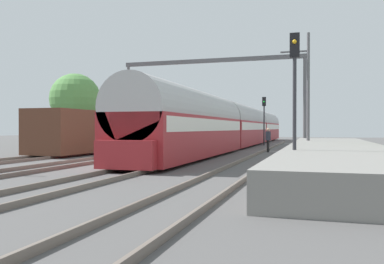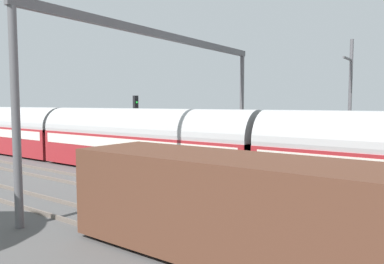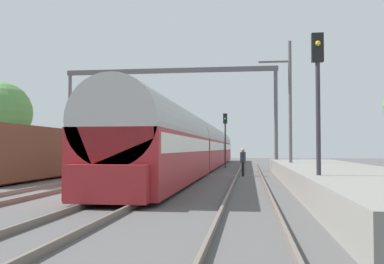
{
  "view_description": "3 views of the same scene",
  "coord_description": "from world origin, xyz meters",
  "px_view_note": "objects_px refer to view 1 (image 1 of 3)",
  "views": [
    {
      "loc": [
        8.93,
        -19.87,
        1.72
      ],
      "look_at": [
        2.0,
        2.59,
        1.5
      ],
      "focal_mm": 37.83,
      "sensor_mm": 36.0,
      "label": 1
    },
    {
      "loc": [
        -14.57,
        2.63,
        4.28
      ],
      "look_at": [
        0.69,
        13.67,
        2.82
      ],
      "focal_mm": 34.43,
      "sensor_mm": 36.0,
      "label": 2
    },
    {
      "loc": [
        6.02,
        -17.97,
        1.72
      ],
      "look_at": [
        1.0,
        20.3,
        3.17
      ],
      "focal_mm": 40.75,
      "sensor_mm": 36.0,
      "label": 3
    }
  ],
  "objects_px": {
    "freight_car": "(99,132)",
    "passenger_train": "(241,126)",
    "railway_signal_near": "(295,84)",
    "catenary_gantry": "(211,81)",
    "person_crossing": "(268,138)",
    "railway_signal_far": "(264,114)"
  },
  "relations": [
    {
      "from": "freight_car",
      "to": "passenger_train",
      "type": "bearing_deg",
      "value": 57.8
    },
    {
      "from": "passenger_train",
      "to": "railway_signal_near",
      "type": "distance_m",
      "value": 23.61
    },
    {
      "from": "passenger_train",
      "to": "freight_car",
      "type": "distance_m",
      "value": 15.04
    },
    {
      "from": "catenary_gantry",
      "to": "freight_car",
      "type": "bearing_deg",
      "value": -124.06
    },
    {
      "from": "passenger_train",
      "to": "freight_car",
      "type": "relative_size",
      "value": 3.78
    },
    {
      "from": "passenger_train",
      "to": "catenary_gantry",
      "type": "bearing_deg",
      "value": -117.57
    },
    {
      "from": "passenger_train",
      "to": "railway_signal_near",
      "type": "relative_size",
      "value": 9.29
    },
    {
      "from": "person_crossing",
      "to": "passenger_train",
      "type": "bearing_deg",
      "value": -143.41
    },
    {
      "from": "railway_signal_far",
      "to": "passenger_train",
      "type": "bearing_deg",
      "value": -129.95
    },
    {
      "from": "freight_car",
      "to": "railway_signal_far",
      "type": "relative_size",
      "value": 2.69
    },
    {
      "from": "person_crossing",
      "to": "railway_signal_far",
      "type": "distance_m",
      "value": 12.0
    },
    {
      "from": "person_crossing",
      "to": "freight_car",
      "type": "bearing_deg",
      "value": -58.71
    },
    {
      "from": "passenger_train",
      "to": "catenary_gantry",
      "type": "xyz_separation_m",
      "value": [
        -2.0,
        -3.84,
        3.92
      ]
    },
    {
      "from": "freight_car",
      "to": "railway_signal_far",
      "type": "bearing_deg",
      "value": 56.52
    },
    {
      "from": "railway_signal_near",
      "to": "freight_car",
      "type": "bearing_deg",
      "value": 144.64
    },
    {
      "from": "railway_signal_far",
      "to": "railway_signal_near",
      "type": "bearing_deg",
      "value": -80.44
    },
    {
      "from": "person_crossing",
      "to": "railway_signal_near",
      "type": "height_order",
      "value": "railway_signal_near"
    },
    {
      "from": "freight_car",
      "to": "railway_signal_near",
      "type": "height_order",
      "value": "railway_signal_near"
    },
    {
      "from": "railway_signal_near",
      "to": "person_crossing",
      "type": "bearing_deg",
      "value": 100.58
    },
    {
      "from": "passenger_train",
      "to": "person_crossing",
      "type": "height_order",
      "value": "passenger_train"
    },
    {
      "from": "person_crossing",
      "to": "railway_signal_far",
      "type": "relative_size",
      "value": 0.36
    },
    {
      "from": "person_crossing",
      "to": "railway_signal_near",
      "type": "bearing_deg",
      "value": 26.0
    }
  ]
}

